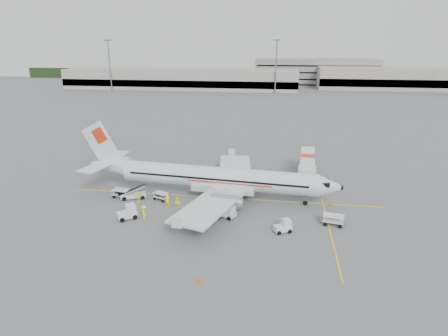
{
  "coord_description": "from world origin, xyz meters",
  "views": [
    {
      "loc": [
        7.56,
        -48.3,
        20.84
      ],
      "look_at": [
        0.0,
        2.0,
        3.8
      ],
      "focal_mm": 30.0,
      "sensor_mm": 36.0,
      "label": 1
    }
  ],
  "objects": [
    {
      "name": "ground",
      "position": [
        0.0,
        0.0,
        0.0
      ],
      "size": [
        360.0,
        360.0,
        0.0
      ],
      "primitive_type": "plane",
      "color": "#56595B"
    },
    {
      "name": "stripe_lead",
      "position": [
        0.0,
        0.0,
        0.01
      ],
      "size": [
        44.0,
        0.2,
        0.01
      ],
      "primitive_type": "cube",
      "color": "yellow",
      "rests_on": "ground"
    },
    {
      "name": "stripe_cross",
      "position": [
        14.0,
        -8.0,
        0.01
      ],
      "size": [
        0.2,
        20.0,
        0.01
      ],
      "primitive_type": "cube",
      "color": "yellow",
      "rests_on": "ground"
    },
    {
      "name": "terminal_west",
      "position": [
        -40.0,
        130.0,
        4.5
      ],
      "size": [
        110.0,
        22.0,
        9.0
      ],
      "primitive_type": null,
      "color": "gray",
      "rests_on": "ground"
    },
    {
      "name": "terminal_east",
      "position": [
        70.0,
        145.0,
        5.0
      ],
      "size": [
        90.0,
        26.0,
        10.0
      ],
      "primitive_type": null,
      "color": "gray",
      "rests_on": "ground"
    },
    {
      "name": "parking_garage",
      "position": [
        25.0,
        160.0,
        7.0
      ],
      "size": [
        62.0,
        24.0,
        14.0
      ],
      "primitive_type": null,
      "color": "slate",
      "rests_on": "ground"
    },
    {
      "name": "treeline",
      "position": [
        0.0,
        175.0,
        3.0
      ],
      "size": [
        300.0,
        3.0,
        6.0
      ],
      "primitive_type": null,
      "color": "black",
      "rests_on": "ground"
    },
    {
      "name": "mast_west",
      "position": [
        -70.0,
        118.0,
        11.0
      ],
      "size": [
        3.2,
        1.2,
        22.0
      ],
      "primitive_type": null,
      "color": "slate",
      "rests_on": "ground"
    },
    {
      "name": "mast_center",
      "position": [
        5.0,
        118.0,
        11.0
      ],
      "size": [
        3.2,
        1.2,
        22.0
      ],
      "primitive_type": null,
      "color": "slate",
      "rests_on": "ground"
    },
    {
      "name": "aircraft",
      "position": [
        -0.64,
        0.25,
        4.98
      ],
      "size": [
        38.42,
        31.3,
        9.96
      ],
      "primitive_type": null,
      "rotation": [
        0.0,
        0.0,
        -0.09
      ],
      "color": "silver",
      "rests_on": "ground"
    },
    {
      "name": "jet_bridge",
      "position": [
        12.24,
        9.51,
        1.99
      ],
      "size": [
        3.9,
        15.32,
        3.98
      ],
      "primitive_type": null,
      "rotation": [
        0.0,
        0.0,
        -0.07
      ],
      "color": "silver",
      "rests_on": "ground"
    },
    {
      "name": "belt_loader",
      "position": [
        -12.31,
        -2.0,
        1.25
      ],
      "size": [
        4.92,
        3.17,
        2.49
      ],
      "primitive_type": null,
      "rotation": [
        0.0,
        0.0,
        0.34
      ],
      "color": "silver",
      "rests_on": "ground"
    },
    {
      "name": "tug_fore",
      "position": [
        8.5,
        -8.91,
        0.77
      ],
      "size": [
        2.27,
        1.86,
        1.53
      ],
      "primitive_type": null,
      "rotation": [
        0.0,
        0.0,
        0.43
      ],
      "color": "silver",
      "rests_on": "ground"
    },
    {
      "name": "tug_mid",
      "position": [
        1.58,
        -6.06,
        0.82
      ],
      "size": [
        2.44,
        2.02,
        1.64
      ],
      "primitive_type": null,
      "rotation": [
        0.0,
        0.0,
        -0.45
      ],
      "color": "silver",
      "rests_on": "ground"
    },
    {
      "name": "tug_aft",
      "position": [
        -10.67,
        -8.31,
        0.9
      ],
      "size": [
        2.66,
        2.5,
        1.81
      ],
      "primitive_type": null,
      "rotation": [
        0.0,
        0.0,
        0.67
      ],
      "color": "silver",
      "rests_on": "ground"
    },
    {
      "name": "cart_loaded_a",
      "position": [
        -8.27,
        -2.0,
        0.55
      ],
      "size": [
        2.41,
        1.98,
        1.09
      ],
      "primitive_type": null,
      "rotation": [
        0.0,
        0.0,
        -0.42
      ],
      "color": "silver",
      "rests_on": "ground"
    },
    {
      "name": "cart_loaded_b",
      "position": [
        -14.14,
        -2.0,
        0.61
      ],
      "size": [
        2.53,
        1.73,
        1.23
      ],
      "primitive_type": null,
      "rotation": [
        0.0,
        0.0,
        -0.15
      ],
      "color": "silver",
      "rests_on": "ground"
    },
    {
      "name": "cart_empty_a",
      "position": [
        1.42,
        -6.18,
        0.6
      ],
      "size": [
        2.42,
        1.59,
        1.19
      ],
      "primitive_type": null,
      "rotation": [
        0.0,
        0.0,
        0.11
      ],
      "color": "silver",
      "rests_on": "ground"
    },
    {
      "name": "cart_empty_b",
      "position": [
        14.52,
        -6.21,
        0.64
      ],
      "size": [
        2.67,
        1.87,
        1.28
      ],
      "primitive_type": null,
      "rotation": [
        0.0,
        0.0,
        -0.18
      ],
      "color": "silver",
      "rests_on": "ground"
    },
    {
      "name": "cone_nose",
      "position": [
        15.0,
        -0.44,
        0.33
      ],
      "size": [
        0.4,
        0.4,
        0.65
      ],
      "primitive_type": "cone",
      "color": "#DE5903",
      "rests_on": "ground"
    },
    {
      "name": "cone_port",
      "position": [
        6.57,
        14.06,
        0.28
      ],
      "size": [
        0.34,
        0.34,
        0.56
      ],
      "primitive_type": "cone",
      "color": "#DE5903",
      "rests_on": "ground"
    },
    {
      "name": "cone_stbd",
      "position": [
        0.97,
        -19.77,
        0.29
      ],
      "size": [
        0.36,
        0.36,
        0.59
      ],
      "primitive_type": "cone",
      "color": "#DE5903",
      "rests_on": "ground"
    },
    {
      "name": "crew_a",
      "position": [
        -6.69,
        -4.13,
        0.86
      ],
      "size": [
        0.75,
        0.69,
        1.73
      ],
      "primitive_type": "imported",
      "rotation": [
        0.0,
        0.0,
        0.58
      ],
      "color": "#D6E210",
      "rests_on": "ground"
    },
    {
      "name": "crew_b",
      "position": [
        -5.18,
        -4.56,
        0.83
      ],
      "size": [
        1.0,
        0.92,
        1.65
      ],
      "primitive_type": "imported",
      "rotation": [
        0.0,
        0.0,
        -0.46
      ],
      "color": "#D6E210",
      "rests_on": "ground"
    },
    {
      "name": "crew_c",
      "position": [
        -8.52,
        -8.06,
        0.91
      ],
      "size": [
        1.22,
        1.35,
        1.82
      ],
      "primitive_type": "imported",
      "rotation": [
        0.0,
        0.0,
        2.16
      ],
      "color": "#D6E210",
      "rests_on": "ground"
    },
    {
      "name": "crew_d",
      "position": [
        -11.06,
        -3.44,
        0.85
      ],
      "size": [
        1.05,
        0.92,
        1.7
      ],
      "primitive_type": "imported",
      "rotation": [
        0.0,
        0.0,
        3.76
      ],
      "color": "#D6E210",
      "rests_on": "ground"
    }
  ]
}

